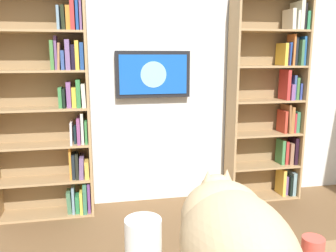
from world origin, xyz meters
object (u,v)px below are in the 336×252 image
at_px(bookshelf_right, 53,108).
at_px(cat, 232,239).
at_px(wall_mounted_tv, 153,74).
at_px(bookshelf_left, 273,99).
at_px(coffee_mug, 313,250).

xyz_separation_m(bookshelf_right, cat, (-0.80, 2.37, -0.09)).
relative_size(bookshelf_right, cat, 3.03).
bearing_deg(wall_mounted_tv, cat, 86.81).
distance_m(bookshelf_right, cat, 2.51).
distance_m(bookshelf_left, wall_mounted_tv, 1.28).
distance_m(bookshelf_left, bookshelf_right, 2.19).
height_order(wall_mounted_tv, coffee_mug, wall_mounted_tv).
distance_m(bookshelf_left, cat, 2.75).
bearing_deg(cat, bookshelf_left, -120.28).
relative_size(wall_mounted_tv, cat, 1.08).
xyz_separation_m(bookshelf_right, wall_mounted_tv, (-0.94, -0.08, 0.29)).
height_order(bookshelf_right, coffee_mug, bookshelf_right).
height_order(wall_mounted_tv, cat, wall_mounted_tv).
height_order(cat, coffee_mug, cat).
xyz_separation_m(bookshelf_left, cat, (1.38, 2.37, -0.12)).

